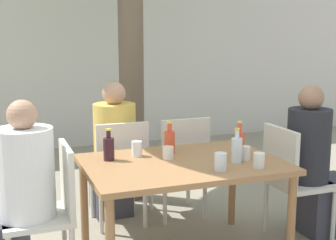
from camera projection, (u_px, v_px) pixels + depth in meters
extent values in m
cube|color=beige|center=(83.00, 51.00, 6.72)|extent=(10.00, 0.08, 2.80)
cylinder|color=brown|center=(131.00, 72.00, 4.53)|extent=(0.24, 0.24, 2.55)
cube|color=#996B42|center=(183.00, 164.00, 3.35)|extent=(1.40, 0.98, 0.04)
cylinder|color=#996B42|center=(291.00, 222.00, 3.24)|extent=(0.06, 0.06, 0.70)
cylinder|color=#996B42|center=(84.00, 204.00, 3.59)|extent=(0.06, 0.06, 0.70)
cylinder|color=#996B42|center=(232.00, 185.00, 4.03)|extent=(0.06, 0.06, 0.70)
cube|color=beige|center=(38.00, 218.00, 3.05)|extent=(0.44, 0.44, 0.04)
cube|color=beige|center=(67.00, 179.00, 3.07)|extent=(0.04, 0.44, 0.45)
cylinder|color=beige|center=(64.00, 236.00, 3.33)|extent=(0.04, 0.04, 0.44)
cube|color=beige|center=(300.00, 183.00, 3.75)|extent=(0.44, 0.44, 0.04)
cube|color=beige|center=(280.00, 156.00, 3.63)|extent=(0.04, 0.44, 0.45)
cylinder|color=beige|center=(334.00, 217.00, 3.68)|extent=(0.04, 0.04, 0.44)
cylinder|color=beige|center=(304.00, 201.00, 4.03)|extent=(0.04, 0.04, 0.44)
cylinder|color=beige|center=(293.00, 223.00, 3.55)|extent=(0.04, 0.04, 0.44)
cylinder|color=beige|center=(266.00, 206.00, 3.90)|extent=(0.04, 0.04, 0.44)
cube|color=beige|center=(117.00, 172.00, 4.05)|extent=(0.44, 0.44, 0.04)
cube|color=beige|center=(123.00, 150.00, 3.82)|extent=(0.44, 0.04, 0.45)
cylinder|color=beige|center=(133.00, 189.00, 4.33)|extent=(0.04, 0.04, 0.44)
cylinder|color=beige|center=(92.00, 194.00, 4.20)|extent=(0.04, 0.04, 0.44)
cylinder|color=beige|center=(145.00, 203.00, 3.98)|extent=(0.04, 0.04, 0.44)
cylinder|color=beige|center=(101.00, 209.00, 3.85)|extent=(0.04, 0.04, 0.44)
cube|color=beige|center=(177.00, 166.00, 4.24)|extent=(0.44, 0.44, 0.04)
cube|color=beige|center=(186.00, 145.00, 4.01)|extent=(0.44, 0.04, 0.45)
cylinder|color=beige|center=(188.00, 183.00, 4.52)|extent=(0.04, 0.04, 0.44)
cylinder|color=beige|center=(151.00, 187.00, 4.39)|extent=(0.04, 0.04, 0.44)
cylinder|color=beige|center=(205.00, 195.00, 4.17)|extent=(0.04, 0.04, 0.44)
cylinder|color=beige|center=(165.00, 200.00, 4.04)|extent=(0.04, 0.04, 0.44)
cylinder|color=white|center=(25.00, 173.00, 2.97)|extent=(0.37, 0.37, 0.58)
sphere|color=tan|center=(22.00, 115.00, 2.90)|extent=(0.19, 0.19, 0.19)
cube|color=#383842|center=(325.00, 205.00, 3.87)|extent=(0.40, 0.31, 0.47)
cylinder|color=#232328|center=(309.00, 145.00, 3.71)|extent=(0.34, 0.34, 0.58)
sphere|color=#936B51|center=(311.00, 98.00, 3.64)|extent=(0.20, 0.20, 0.20)
cube|color=#383842|center=(111.00, 187.00, 4.32)|extent=(0.33, 0.40, 0.47)
cylinder|color=gold|center=(115.00, 136.00, 4.05)|extent=(0.37, 0.37, 0.57)
sphere|color=tan|center=(114.00, 93.00, 3.98)|extent=(0.20, 0.20, 0.20)
cylinder|color=#DB4C2D|center=(239.00, 144.00, 3.46)|extent=(0.08, 0.08, 0.19)
cylinder|color=#DB4C2D|center=(240.00, 127.00, 3.44)|extent=(0.03, 0.03, 0.07)
cylinder|color=gold|center=(240.00, 122.00, 3.43)|extent=(0.04, 0.04, 0.01)
cylinder|color=#331923|center=(109.00, 149.00, 3.36)|extent=(0.08, 0.08, 0.16)
cylinder|color=#331923|center=(108.00, 134.00, 3.34)|extent=(0.03, 0.03, 0.06)
cylinder|color=gold|center=(108.00, 130.00, 3.34)|extent=(0.04, 0.04, 0.01)
cylinder|color=#DB4C2D|center=(170.00, 142.00, 3.55)|extent=(0.08, 0.08, 0.17)
cylinder|color=#DB4C2D|center=(170.00, 127.00, 3.53)|extent=(0.03, 0.03, 0.06)
cylinder|color=gold|center=(170.00, 122.00, 3.53)|extent=(0.04, 0.04, 0.01)
cylinder|color=silver|center=(237.00, 150.00, 3.31)|extent=(0.08, 0.08, 0.17)
cylinder|color=silver|center=(237.00, 134.00, 3.28)|extent=(0.03, 0.03, 0.06)
cylinder|color=gold|center=(237.00, 129.00, 3.28)|extent=(0.04, 0.04, 0.01)
cylinder|color=silver|center=(259.00, 160.00, 3.18)|extent=(0.08, 0.08, 0.10)
cylinder|color=silver|center=(220.00, 162.00, 3.11)|extent=(0.08, 0.08, 0.12)
cylinder|color=silver|center=(168.00, 153.00, 3.40)|extent=(0.08, 0.08, 0.09)
cylinder|color=white|center=(137.00, 149.00, 3.48)|extent=(0.08, 0.08, 0.11)
cylinder|color=silver|center=(246.00, 153.00, 3.37)|extent=(0.07, 0.07, 0.10)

